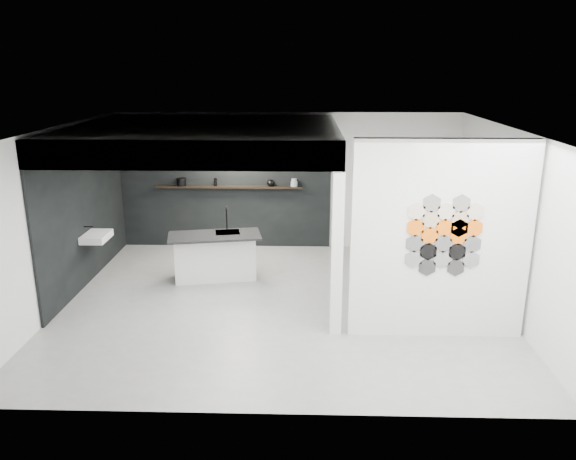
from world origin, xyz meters
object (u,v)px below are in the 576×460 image
Objects in this scene: glass_bowl at (294,184)px; bottle_dark at (216,182)px; stockpot at (181,182)px; utensil_cup at (184,183)px; partition_panel at (440,241)px; kettle at (271,183)px; glass_vase at (294,182)px; kitchen_island at (215,256)px; wall_basin at (96,237)px.

bottle_dark is (-1.61, 0.00, 0.03)m from glass_bowl.
stockpot is 2.00× the size of utensil_cup.
partition_panel reaches higher than kettle.
glass_bowl is at bearing 0.00° from utensil_cup.
glass_vase is (0.48, 0.00, 0.01)m from kettle.
partition_panel is 5.82m from utensil_cup.
kettle is at bearing 123.47° from partition_panel.
kettle reaches higher than kitchen_island.
glass_bowl is 0.03m from glass_vase.
glass_bowl is 2.27m from utensil_cup.
glass_vase is (3.39, 2.07, 0.55)m from wall_basin.
stockpot is 0.06m from utensil_cup.
partition_panel is at bearing -46.36° from bottle_dark.
wall_basin is at bearing -118.39° from utensil_cup.
partition_panel reaches higher than utensil_cup.
stockpot is at bearing 62.61° from wall_basin.
utensil_cup is at bearing 180.00° from glass_bowl.
utensil_cup is (-0.90, 1.81, 0.93)m from kitchen_island.
kitchen_island is 2.26m from stockpot.
glass_vase is 1.61m from bottle_dark.
wall_basin is 3.72× the size of kettle.
wall_basin is 0.35× the size of kitchen_island.
glass_vase reaches higher than kettle.
bottle_dark is (0.71, 0.00, 0.00)m from stockpot.
stockpot reaches higher than kettle.
kettle is 1.13m from bottle_dark.
kitchen_island reaches higher than wall_basin.
partition_panel is 19.65× the size of glass_bowl.
glass_vase reaches higher than kitchen_island.
stockpot is at bearing 106.95° from kitchen_island.
bottle_dark reaches higher than stockpot.
stockpot is 2.32m from glass_bowl.
partition_panel is 29.32× the size of utensil_cup.
partition_panel reaches higher than bottle_dark.
partition_panel is at bearing -61.77° from glass_vase.
glass_bowl is (-2.08, 3.87, -0.03)m from partition_panel.
glass_vase is (2.32, 0.00, 0.00)m from stockpot.
stockpot is at bearing 180.00° from glass_bowl.
utensil_cup is (-1.79, 0.00, -0.02)m from kettle.
glass_bowl is at bearing 0.00° from stockpot.
wall_basin is at bearing -117.39° from stockpot.
kettle is 1.79m from utensil_cup.
glass_bowl is at bearing 42.19° from kitchen_island.
kitchen_island is (2.02, 0.25, -0.41)m from wall_basin.
utensil_cup is (-4.35, 3.87, -0.03)m from partition_panel.
glass_bowl reaches higher than utensil_cup.
kitchen_island is at bearing -127.20° from glass_vase.
glass_bowl is (2.32, 0.00, -0.03)m from stockpot.
wall_basin is 3.61m from kettle.
wall_basin is (-5.46, 1.80, -0.55)m from partition_panel.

